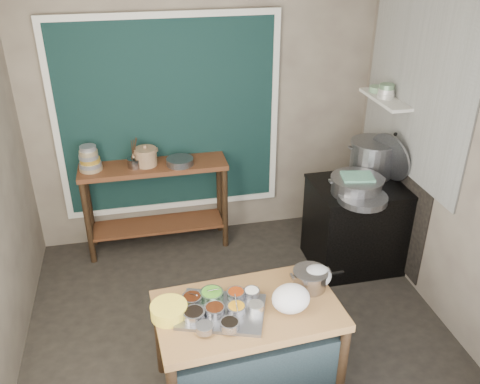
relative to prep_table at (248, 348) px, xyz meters
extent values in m
cube|color=#2B2621|center=(0.06, 0.75, -0.39)|extent=(3.50, 3.00, 0.02)
cube|color=gray|center=(0.06, 2.26, 1.02)|extent=(3.50, 0.02, 2.80)
cube|color=gray|center=(1.82, 0.75, 1.02)|extent=(0.02, 3.00, 2.80)
cube|color=black|center=(-0.29, 2.22, 0.98)|extent=(2.10, 0.02, 1.90)
cube|color=#B2B2AA|center=(1.80, 1.30, 1.48)|extent=(0.02, 1.70, 1.70)
cube|color=black|center=(1.80, 1.40, 0.32)|extent=(0.01, 1.30, 1.30)
cube|color=beige|center=(1.69, 1.60, 1.23)|extent=(0.22, 0.70, 0.03)
cube|color=brown|center=(0.00, 0.00, 0.00)|extent=(1.29, 0.80, 0.75)
cube|color=#592E19|center=(-0.49, 2.03, 0.10)|extent=(1.45, 0.40, 0.95)
cube|color=black|center=(1.41, 1.30, 0.05)|extent=(0.90, 0.68, 0.85)
cube|color=black|center=(1.41, 1.30, 0.49)|extent=(0.92, 0.69, 0.03)
cube|color=gray|center=(-0.18, -0.02, 0.39)|extent=(0.67, 0.57, 0.03)
cylinder|color=gray|center=(-0.32, -0.19, 0.42)|extent=(0.11, 0.11, 0.05)
cylinder|color=gray|center=(-0.37, -0.06, 0.43)|extent=(0.15, 0.15, 0.06)
cylinder|color=gray|center=(-0.23, 0.11, 0.43)|extent=(0.16, 0.16, 0.06)
cylinder|color=gray|center=(-0.06, 0.09, 0.43)|extent=(0.13, 0.13, 0.05)
cylinder|color=gray|center=(-0.37, 0.10, 0.43)|extent=(0.14, 0.14, 0.06)
cylinder|color=gray|center=(-0.23, -0.04, 0.43)|extent=(0.14, 0.14, 0.06)
cylinder|color=gray|center=(0.05, 0.08, 0.43)|extent=(0.11, 0.11, 0.05)
cylinder|color=gray|center=(-0.17, -0.20, 0.43)|extent=(0.13, 0.13, 0.05)
cylinder|color=silver|center=(0.04, -0.06, 0.42)|extent=(0.11, 0.11, 0.05)
cylinder|color=gray|center=(-0.09, -0.06, 0.43)|extent=(0.13, 0.13, 0.05)
cylinder|color=yellow|center=(-0.53, 0.02, 0.42)|extent=(0.29, 0.29, 0.09)
ellipsoid|color=white|center=(0.27, -0.09, 0.47)|extent=(0.27, 0.24, 0.19)
ellipsoid|color=white|center=(0.53, 0.13, 0.46)|extent=(0.27, 0.25, 0.16)
cylinder|color=tan|center=(-1.09, 2.03, 0.60)|extent=(0.22, 0.22, 0.04)
cylinder|color=gray|center=(-1.09, 2.03, 0.64)|extent=(0.21, 0.21, 0.04)
cylinder|color=gold|center=(-1.09, 2.03, 0.68)|extent=(0.19, 0.19, 0.04)
cylinder|color=gray|center=(-1.09, 2.03, 0.72)|extent=(0.18, 0.18, 0.04)
cylinder|color=tan|center=(-1.09, 2.03, 0.76)|extent=(0.17, 0.17, 0.04)
cylinder|color=gray|center=(-1.09, 2.03, 0.80)|extent=(0.16, 0.16, 0.04)
cylinder|color=gray|center=(-0.66, 2.01, 0.62)|extent=(0.20, 0.20, 0.09)
cylinder|color=gray|center=(-0.23, 1.97, 0.61)|extent=(0.33, 0.33, 0.07)
cylinder|color=gray|center=(1.68, 1.35, 0.74)|extent=(0.26, 0.50, 0.48)
cube|color=#68AA88|center=(1.28, 1.16, 0.67)|extent=(0.31, 0.26, 0.02)
cylinder|color=gray|center=(1.27, 1.01, 0.53)|extent=(0.51, 0.51, 0.06)
cylinder|color=silver|center=(1.69, 1.60, 1.26)|extent=(0.16, 0.16, 0.04)
cylinder|color=silver|center=(1.69, 1.60, 1.30)|extent=(0.15, 0.15, 0.04)
cylinder|color=gray|center=(1.69, 1.60, 1.35)|extent=(0.14, 0.14, 0.04)
cylinder|color=gray|center=(1.69, 1.79, 1.27)|extent=(0.18, 0.18, 0.05)
camera|label=1|loc=(-0.62, -2.60, 2.69)|focal=38.00mm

